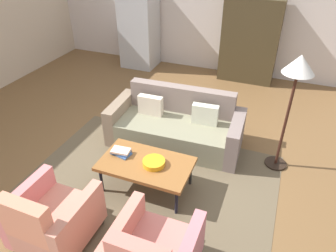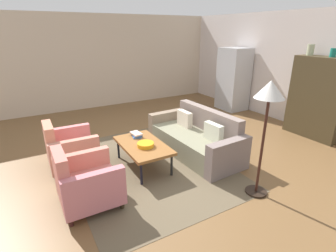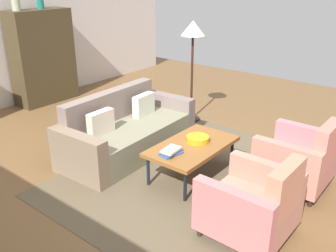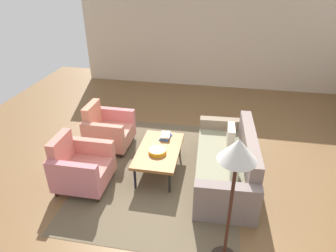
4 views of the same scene
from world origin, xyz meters
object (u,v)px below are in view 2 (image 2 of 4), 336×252
(armchair_left, at_px, (68,150))
(coffee_table, at_px, (143,146))
(book_stack, at_px, (136,135))
(cabinet, at_px, (319,98))
(vase_round, at_px, (333,53))
(floor_lamp, at_px, (269,101))
(armchair_right, at_px, (84,184))
(couch, at_px, (197,139))
(vase_tall, at_px, (311,50))
(refrigerator, at_px, (233,79))
(fruit_bowl, at_px, (146,145))

(armchair_left, bearing_deg, coffee_table, 63.41)
(book_stack, xyz_separation_m, cabinet, (1.02, 4.01, 0.42))
(armchair_left, xyz_separation_m, cabinet, (1.24, 5.22, 0.56))
(vase_round, bearing_deg, floor_lamp, -73.41)
(armchair_right, xyz_separation_m, floor_lamp, (1.00, 2.31, 1.10))
(couch, bearing_deg, vase_tall, -97.37)
(refrigerator, xyz_separation_m, floor_lamp, (3.58, -2.80, 0.52))
(cabinet, relative_size, vase_tall, 7.57)
(vase_tall, relative_size, vase_round, 1.32)
(armchair_right, height_order, refrigerator, refrigerator)
(armchair_right, distance_m, floor_lamp, 2.75)
(armchair_left, bearing_deg, couch, 76.42)
(couch, bearing_deg, coffee_table, 87.61)
(armchair_left, height_order, refrigerator, refrigerator)
(refrigerator, bearing_deg, coffee_table, -63.41)
(vase_tall, bearing_deg, refrigerator, -177.41)
(vase_tall, bearing_deg, armchair_right, -86.00)
(armchair_left, height_order, fruit_bowl, armchair_left)
(cabinet, relative_size, vase_round, 9.97)
(armchair_right, xyz_separation_m, book_stack, (-0.98, 1.21, 0.13))
(couch, distance_m, book_stack, 1.22)
(armchair_right, xyz_separation_m, vase_tall, (-0.36, 5.21, 1.58))
(couch, distance_m, armchair_right, 2.43)
(armchair_right, bearing_deg, fruit_bowl, 112.39)
(couch, xyz_separation_m, vase_round, (0.74, 2.86, 1.60))
(refrigerator, bearing_deg, vase_tall, 2.59)
(vase_round, bearing_deg, coffee_table, -100.31)
(vase_tall, bearing_deg, fruit_bowl, -91.70)
(armchair_left, distance_m, book_stack, 1.23)
(book_stack, bearing_deg, armchair_left, -100.16)
(refrigerator, bearing_deg, fruit_bowl, -62.09)
(vase_tall, xyz_separation_m, vase_round, (0.50, 0.00, -0.03))
(fruit_bowl, relative_size, book_stack, 1.00)
(couch, relative_size, fruit_bowl, 7.32)
(fruit_bowl, relative_size, cabinet, 0.16)
(armchair_left, bearing_deg, book_stack, 80.50)
(coffee_table, relative_size, armchair_left, 1.36)
(fruit_bowl, bearing_deg, floor_lamp, 37.67)
(coffee_table, distance_m, cabinet, 4.13)
(couch, height_order, book_stack, couch)
(armchair_left, xyz_separation_m, refrigerator, (-1.38, 5.11, 0.58))
(coffee_table, height_order, refrigerator, refrigerator)
(vase_tall, bearing_deg, cabinet, 0.68)
(couch, height_order, armchair_right, armchair_right)
(armchair_left, relative_size, book_stack, 3.02)
(coffee_table, bearing_deg, couch, 90.19)
(coffee_table, xyz_separation_m, fruit_bowl, (0.12, 0.00, 0.07))
(refrigerator, relative_size, floor_lamp, 1.08)
(cabinet, height_order, floor_lamp, cabinet)
(coffee_table, xyz_separation_m, vase_round, (0.74, 4.05, 1.49))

